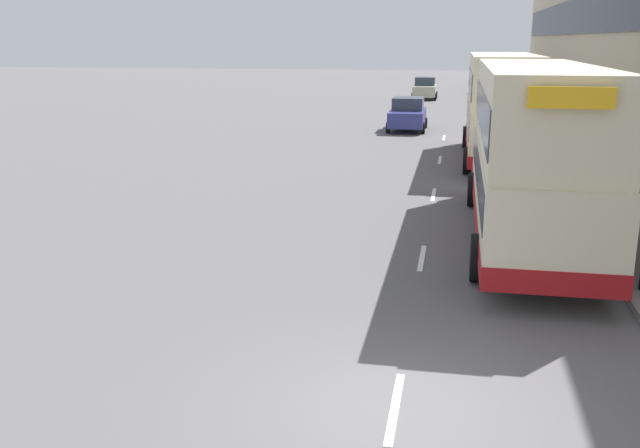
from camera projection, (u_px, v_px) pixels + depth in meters
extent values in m
plane|color=#5B595B|center=(395.00, 408.00, 9.72)|extent=(220.00, 220.00, 0.00)
cube|color=gray|center=(552.00, 118.00, 45.10)|extent=(5.00, 93.00, 0.14)
cube|color=black|center=(603.00, 10.00, 43.01)|extent=(0.12, 89.28, 2.63)
cube|color=silver|center=(395.00, 407.00, 9.73)|extent=(0.12, 2.00, 0.01)
cube|color=silver|center=(422.00, 258.00, 16.38)|extent=(0.12, 2.00, 0.01)
cube|color=silver|center=(434.00, 195.00, 23.03)|extent=(0.12, 2.00, 0.01)
cube|color=silver|center=(440.00, 160.00, 29.68)|extent=(0.12, 2.00, 0.01)
cube|color=silver|center=(444.00, 138.00, 36.33)|extent=(0.12, 2.00, 0.01)
cylinder|color=#4C4C51|center=(625.00, 183.00, 18.07)|extent=(0.10, 0.10, 2.40)
cube|color=beige|center=(530.00, 185.00, 17.47)|extent=(2.55, 10.82, 1.85)
cube|color=beige|center=(536.00, 107.00, 16.99)|extent=(2.50, 10.50, 1.95)
cube|color=maroon|center=(528.00, 212.00, 17.64)|extent=(2.58, 10.88, 0.45)
cube|color=#2D3847|center=(531.00, 170.00, 17.37)|extent=(2.58, 10.18, 0.81)
cube|color=#2D3847|center=(536.00, 111.00, 17.01)|extent=(2.55, 10.18, 0.94)
cube|color=yellow|center=(571.00, 98.00, 11.71)|extent=(1.40, 0.08, 0.36)
cylinder|color=black|center=(473.00, 189.00, 21.43)|extent=(0.30, 1.00, 1.00)
cylinder|color=black|center=(561.00, 193.00, 20.96)|extent=(0.30, 1.00, 1.00)
cylinder|color=black|center=(478.00, 258.00, 14.74)|extent=(0.30, 1.00, 1.00)
cylinder|color=black|center=(608.00, 265.00, 14.28)|extent=(0.30, 1.00, 1.00)
cube|color=beige|center=(499.00, 126.00, 29.11)|extent=(2.55, 10.23, 1.85)
cube|color=beige|center=(502.00, 79.00, 28.63)|extent=(2.50, 9.92, 1.95)
cube|color=maroon|center=(498.00, 143.00, 29.29)|extent=(2.58, 10.28, 0.45)
cube|color=#2D3847|center=(500.00, 117.00, 29.02)|extent=(2.58, 9.62, 0.81)
cube|color=#2D3847|center=(502.00, 82.00, 28.66)|extent=(2.55, 9.62, 0.94)
cube|color=yellow|center=(512.00, 68.00, 23.64)|extent=(1.40, 0.08, 0.36)
cylinder|color=black|center=(466.00, 137.00, 32.88)|extent=(0.30, 1.00, 1.00)
cylinder|color=black|center=(523.00, 138.00, 32.42)|extent=(0.30, 1.00, 1.00)
cylinder|color=black|center=(467.00, 160.00, 26.56)|extent=(0.30, 1.00, 1.00)
cylinder|color=black|center=(538.00, 163.00, 26.10)|extent=(0.30, 1.00, 1.00)
cube|color=navy|center=(407.00, 118.00, 39.11)|extent=(1.86, 4.13, 0.82)
cube|color=#2D3847|center=(408.00, 104.00, 39.11)|extent=(1.63, 1.98, 0.67)
cylinder|color=black|center=(423.00, 128.00, 37.82)|extent=(0.20, 0.60, 0.60)
cylinder|color=black|center=(388.00, 127.00, 38.16)|extent=(0.20, 0.60, 0.60)
cylinder|color=black|center=(425.00, 123.00, 40.25)|extent=(0.20, 0.60, 0.60)
cylinder|color=black|center=(393.00, 122.00, 40.60)|extent=(0.20, 0.60, 0.60)
cube|color=navy|center=(484.00, 86.00, 65.91)|extent=(1.76, 3.88, 0.77)
cube|color=#2D3847|center=(484.00, 78.00, 65.55)|extent=(1.55, 1.86, 0.63)
cylinder|color=black|center=(474.00, 89.00, 67.31)|extent=(0.20, 0.60, 0.60)
cylinder|color=black|center=(493.00, 89.00, 66.99)|extent=(0.20, 0.60, 0.60)
cylinder|color=black|center=(474.00, 91.00, 65.02)|extent=(0.20, 0.60, 0.60)
cylinder|color=black|center=(494.00, 91.00, 64.70)|extent=(0.20, 0.60, 0.60)
cube|color=#B7B799|center=(425.00, 91.00, 59.52)|extent=(1.84, 3.82, 0.83)
cube|color=#2D3847|center=(425.00, 81.00, 59.51)|extent=(1.62, 1.83, 0.68)
cylinder|color=black|center=(435.00, 97.00, 58.33)|extent=(0.20, 0.60, 0.60)
cylinder|color=black|center=(413.00, 96.00, 58.67)|extent=(0.20, 0.60, 0.60)
cylinder|color=black|center=(436.00, 95.00, 60.58)|extent=(0.20, 0.60, 0.60)
cylinder|color=black|center=(414.00, 94.00, 60.92)|extent=(0.20, 0.60, 0.60)
cylinder|color=#23232D|center=(617.00, 233.00, 16.52)|extent=(0.26, 0.26, 0.75)
cylinder|color=#4C4C51|center=(620.00, 204.00, 16.34)|extent=(0.31, 0.31, 0.63)
sphere|color=tan|center=(622.00, 187.00, 16.24)|extent=(0.20, 0.20, 0.20)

